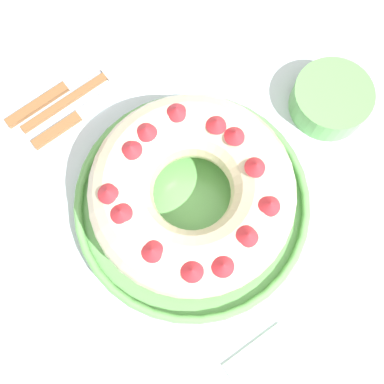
{
  "coord_description": "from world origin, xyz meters",
  "views": [
    {
      "loc": [
        0.15,
        -0.11,
        1.39
      ],
      "look_at": [
        0.03,
        -0.01,
        0.82
      ],
      "focal_mm": 42.0,
      "sensor_mm": 36.0,
      "label": 1
    }
  ],
  "objects_px": {
    "cake_knife": "(77,117)",
    "serving_dish": "(192,203)",
    "side_bowl": "(331,99)",
    "serving_knife": "(64,88)",
    "bundt_cake": "(192,192)",
    "fork": "(89,86)"
  },
  "relations": [
    {
      "from": "serving_knife",
      "to": "cake_knife",
      "type": "xyz_separation_m",
      "value": [
        0.06,
        -0.01,
        0.0
      ]
    },
    {
      "from": "serving_dish",
      "to": "side_bowl",
      "type": "bearing_deg",
      "value": 89.6
    },
    {
      "from": "serving_dish",
      "to": "bundt_cake",
      "type": "relative_size",
      "value": 1.22
    },
    {
      "from": "bundt_cake",
      "to": "serving_knife",
      "type": "xyz_separation_m",
      "value": [
        -0.28,
        -0.04,
        -0.07
      ]
    },
    {
      "from": "serving_knife",
      "to": "side_bowl",
      "type": "relative_size",
      "value": 2.01
    },
    {
      "from": "fork",
      "to": "side_bowl",
      "type": "bearing_deg",
      "value": 52.36
    },
    {
      "from": "serving_dish",
      "to": "serving_knife",
      "type": "height_order",
      "value": "serving_dish"
    },
    {
      "from": "bundt_cake",
      "to": "serving_knife",
      "type": "relative_size",
      "value": 1.15
    },
    {
      "from": "bundt_cake",
      "to": "fork",
      "type": "xyz_separation_m",
      "value": [
        -0.25,
        -0.01,
        -0.07
      ]
    },
    {
      "from": "fork",
      "to": "cake_knife",
      "type": "xyz_separation_m",
      "value": [
        0.03,
        -0.04,
        0.0
      ]
    },
    {
      "from": "serving_dish",
      "to": "serving_knife",
      "type": "relative_size",
      "value": 1.4
    },
    {
      "from": "serving_dish",
      "to": "serving_knife",
      "type": "bearing_deg",
      "value": -170.84
    },
    {
      "from": "serving_dish",
      "to": "fork",
      "type": "bearing_deg",
      "value": -177.5
    },
    {
      "from": "serving_knife",
      "to": "cake_knife",
      "type": "relative_size",
      "value": 1.31
    },
    {
      "from": "cake_knife",
      "to": "fork",
      "type": "bearing_deg",
      "value": 126.33
    },
    {
      "from": "side_bowl",
      "to": "cake_knife",
      "type": "bearing_deg",
      "value": -124.71
    },
    {
      "from": "serving_knife",
      "to": "bundt_cake",
      "type": "bearing_deg",
      "value": 13.63
    },
    {
      "from": "bundt_cake",
      "to": "serving_knife",
      "type": "bearing_deg",
      "value": -170.87
    },
    {
      "from": "cake_knife",
      "to": "serving_dish",
      "type": "bearing_deg",
      "value": 14.45
    },
    {
      "from": "fork",
      "to": "serving_knife",
      "type": "xyz_separation_m",
      "value": [
        -0.02,
        -0.03,
        0.0
      ]
    },
    {
      "from": "serving_dish",
      "to": "cake_knife",
      "type": "bearing_deg",
      "value": -165.87
    },
    {
      "from": "bundt_cake",
      "to": "serving_dish",
      "type": "bearing_deg",
      "value": 124.65
    }
  ]
}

